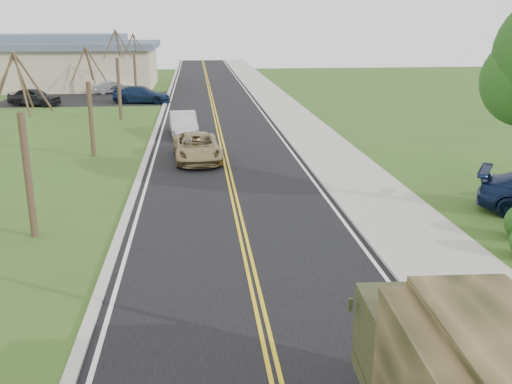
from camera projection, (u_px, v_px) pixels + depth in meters
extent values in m
cube|color=black|center=(213.00, 106.00, 48.55)|extent=(8.00, 120.00, 0.01)
cube|color=#9E998E|center=(262.00, 105.00, 48.95)|extent=(0.30, 120.00, 0.12)
cube|color=#9E998E|center=(282.00, 105.00, 49.12)|extent=(3.20, 120.00, 0.10)
cube|color=#9E998E|center=(164.00, 107.00, 48.12)|extent=(0.30, 120.00, 0.10)
cylinder|color=#38281C|center=(28.00, 176.00, 18.67)|extent=(0.24, 0.24, 4.20)
cylinder|color=#38281C|center=(34.00, 82.00, 17.97)|extent=(1.01, 0.33, 1.90)
cylinder|color=#38281C|center=(24.00, 83.00, 18.41)|extent=(0.13, 1.29, 1.74)
cylinder|color=#38281C|center=(3.00, 82.00, 17.92)|extent=(0.98, 0.43, 1.90)
cylinder|color=#38281C|center=(22.00, 84.00, 17.43)|extent=(0.58, 0.90, 1.90)
cylinder|color=#38281C|center=(91.00, 120.00, 30.13)|extent=(0.24, 0.24, 3.96)
cylinder|color=#38281C|center=(96.00, 64.00, 29.47)|extent=(0.96, 0.32, 1.79)
cylinder|color=#38281C|center=(89.00, 65.00, 29.89)|extent=(0.12, 1.22, 1.65)
cylinder|color=#38281C|center=(78.00, 64.00, 29.43)|extent=(0.93, 0.41, 1.79)
cylinder|color=#38281C|center=(78.00, 67.00, 28.87)|extent=(0.75, 0.99, 1.67)
cylinder|color=#38281C|center=(90.00, 65.00, 28.97)|extent=(0.55, 0.85, 1.80)
cylinder|color=#38281C|center=(119.00, 89.00, 41.50)|extent=(0.24, 0.24, 4.44)
cylinder|color=#38281C|center=(123.00, 44.00, 40.75)|extent=(1.07, 0.35, 2.00)
cylinder|color=#38281C|center=(118.00, 45.00, 41.22)|extent=(0.13, 1.36, 1.84)
cylinder|color=#38281C|center=(109.00, 44.00, 40.70)|extent=(1.03, 0.46, 2.00)
cylinder|color=#38281C|center=(109.00, 45.00, 40.07)|extent=(0.83, 1.10, 1.87)
cylinder|color=#38281C|center=(119.00, 44.00, 40.19)|extent=(0.61, 0.95, 2.01)
cylinder|color=#38281C|center=(135.00, 76.00, 52.98)|extent=(0.24, 0.24, 4.08)
cylinder|color=#38281C|center=(139.00, 44.00, 52.29)|extent=(0.99, 0.33, 1.84)
cylinder|color=#38281C|center=(134.00, 44.00, 52.73)|extent=(0.13, 1.25, 1.69)
cylinder|color=#38281C|center=(129.00, 44.00, 52.25)|extent=(0.95, 0.42, 1.85)
cylinder|color=#38281C|center=(129.00, 45.00, 51.67)|extent=(0.77, 1.02, 1.72)
cylinder|color=#38281C|center=(136.00, 44.00, 51.77)|extent=(0.57, 0.88, 1.85)
cube|color=tan|center=(60.00, 68.00, 61.59)|extent=(20.00, 12.00, 4.20)
cube|color=#475466|center=(58.00, 45.00, 60.89)|extent=(21.00, 13.00, 0.70)
cube|color=#475466|center=(57.00, 38.00, 60.69)|extent=(14.00, 8.00, 0.90)
cube|color=black|center=(104.00, 99.00, 53.26)|extent=(18.00, 10.00, 0.02)
cube|color=#32351D|center=(431.00, 339.00, 9.69)|extent=(2.34, 1.89, 1.32)
cube|color=black|center=(416.00, 306.00, 10.44)|extent=(2.07, 0.17, 0.66)
imported|color=#9B8557|center=(197.00, 147.00, 29.52)|extent=(2.67, 5.21, 1.41)
imported|color=#B8B7BC|center=(183.00, 124.00, 36.01)|extent=(1.92, 4.63, 1.49)
imported|color=black|center=(34.00, 97.00, 48.71)|extent=(4.79, 3.12, 1.52)
imported|color=#9F9FA3|center=(115.00, 87.00, 56.94)|extent=(4.13, 1.96, 1.31)
imported|color=#101F3B|center=(142.00, 95.00, 50.35)|extent=(5.33, 2.86, 1.47)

